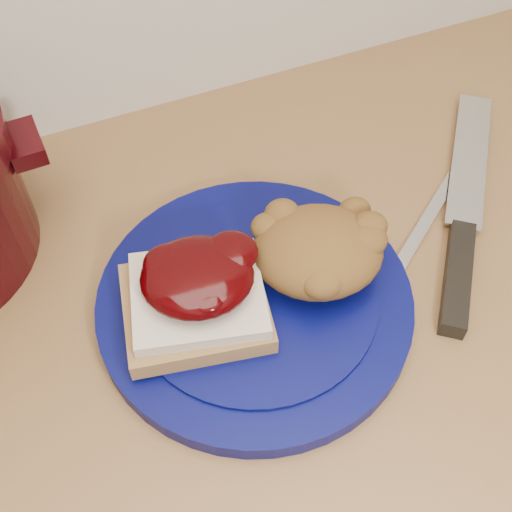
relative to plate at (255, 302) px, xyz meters
name	(u,v)px	position (x,y,z in m)	size (l,w,h in m)	color
base_cabinet	(216,482)	(-0.06, 0.01, -0.48)	(4.00, 0.60, 0.86)	beige
plate	(255,302)	(0.00, 0.00, 0.00)	(0.29, 0.29, 0.02)	#050746
sandwich	(197,293)	(-0.05, 0.00, 0.04)	(0.14, 0.13, 0.06)	olive
stuffing_mound	(318,251)	(0.06, 0.00, 0.04)	(0.12, 0.10, 0.06)	brown
chef_knife	(461,241)	(0.22, -0.02, 0.00)	(0.23, 0.28, 0.02)	black
butter_knife	(428,217)	(0.21, 0.03, -0.01)	(0.17, 0.01, 0.00)	silver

